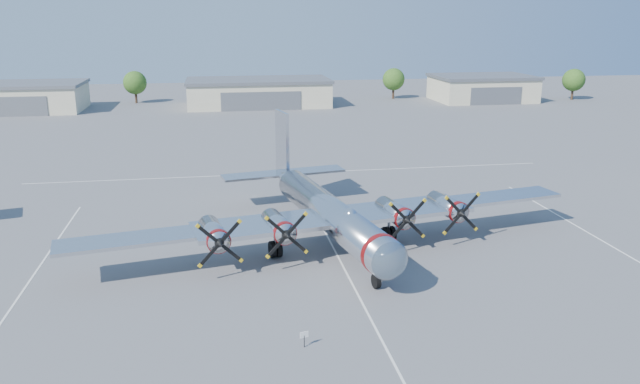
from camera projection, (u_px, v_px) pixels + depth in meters
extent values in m
plane|color=#515153|center=(334.00, 249.00, 49.10)|extent=(260.00, 260.00, 0.00)
cube|color=silver|center=(19.00, 296.00, 40.85)|extent=(0.15, 40.00, 0.01)
cube|color=silver|center=(347.00, 274.00, 44.36)|extent=(0.15, 40.00, 0.01)
cube|color=silver|center=(627.00, 255.00, 47.87)|extent=(0.15, 40.00, 0.01)
cube|color=silver|center=(294.00, 173.00, 72.81)|extent=(60.00, 0.15, 0.01)
cube|color=#C1B999|center=(23.00, 99.00, 119.05)|extent=(22.00, 14.00, 4.80)
cube|color=slate|center=(21.00, 84.00, 118.31)|extent=(22.60, 14.60, 0.60)
cube|color=slate|center=(12.00, 107.00, 112.53)|extent=(12.10, 0.20, 3.60)
cube|color=#C1B999|center=(258.00, 94.00, 126.22)|extent=(28.00, 14.00, 4.80)
cube|color=slate|center=(258.00, 80.00, 125.49)|extent=(28.60, 14.60, 0.60)
cube|color=slate|center=(261.00, 101.00, 119.70)|extent=(15.40, 0.20, 3.60)
cube|color=#C1B999|center=(482.00, 89.00, 133.88)|extent=(20.00, 14.00, 4.80)
cube|color=slate|center=(483.00, 77.00, 133.14)|extent=(20.60, 14.60, 0.60)
cube|color=slate|center=(496.00, 96.00, 127.35)|extent=(11.00, 0.20, 3.60)
cylinder|color=#382619|center=(136.00, 96.00, 130.10)|extent=(0.50, 0.50, 2.80)
sphere|color=#274814|center=(135.00, 83.00, 129.32)|extent=(4.80, 4.80, 4.80)
cylinder|color=#382619|center=(393.00, 92.00, 136.97)|extent=(0.50, 0.50, 2.80)
sphere|color=#274814|center=(394.00, 79.00, 136.19)|extent=(4.80, 4.80, 4.80)
cylinder|color=#382619|center=(572.00, 93.00, 135.44)|extent=(0.50, 0.50, 2.80)
sphere|color=#274814|center=(574.00, 80.00, 134.66)|extent=(4.80, 4.80, 4.80)
cylinder|color=black|center=(304.00, 341.00, 34.53)|extent=(0.05, 0.05, 0.72)
cube|color=white|center=(304.00, 335.00, 34.42)|extent=(0.49, 0.16, 0.36)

